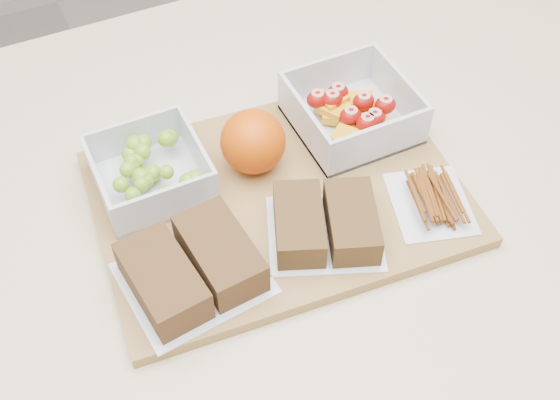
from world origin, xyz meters
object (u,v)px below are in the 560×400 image
(grape_container, at_px, (151,170))
(fruit_container, at_px, (352,112))
(sandwich_bag_center, at_px, (325,223))
(pretzel_bag, at_px, (432,198))
(orange, at_px, (253,142))
(cutting_board, at_px, (279,198))
(sandwich_bag_left, at_px, (192,267))

(grape_container, distance_m, fruit_container, 0.26)
(sandwich_bag_center, bearing_deg, pretzel_bag, -6.17)
(grape_container, height_order, fruit_container, fruit_container)
(sandwich_bag_center, distance_m, pretzel_bag, 0.13)
(grape_container, xyz_separation_m, pretzel_bag, (0.28, -0.17, -0.01))
(grape_container, relative_size, orange, 1.59)
(cutting_board, height_order, sandwich_bag_center, sandwich_bag_center)
(sandwich_bag_left, xyz_separation_m, pretzel_bag, (0.28, -0.02, -0.01))
(cutting_board, bearing_deg, grape_container, 152.77)
(grape_container, relative_size, pretzel_bag, 0.98)
(fruit_container, bearing_deg, sandwich_bag_center, -128.22)
(grape_container, bearing_deg, cutting_board, -31.72)
(orange, xyz_separation_m, pretzel_bag, (0.16, -0.14, -0.03))
(grape_container, distance_m, orange, 0.12)
(grape_container, relative_size, sandwich_bag_center, 0.78)
(cutting_board, height_order, grape_container, grape_container)
(fruit_container, distance_m, pretzel_bag, 0.16)
(orange, xyz_separation_m, sandwich_bag_left, (-0.12, -0.12, -0.02))
(fruit_container, height_order, sandwich_bag_left, fruit_container)
(sandwich_bag_left, relative_size, sandwich_bag_center, 0.99)
(fruit_container, xyz_separation_m, pretzel_bag, (0.02, -0.15, -0.01))
(sandwich_bag_left, bearing_deg, orange, 44.83)
(orange, relative_size, pretzel_bag, 0.62)
(cutting_board, xyz_separation_m, pretzel_bag, (0.15, -0.09, 0.02))
(fruit_container, distance_m, orange, 0.14)
(pretzel_bag, bearing_deg, sandwich_bag_center, 173.83)
(fruit_container, bearing_deg, pretzel_bag, -82.48)
(grape_container, height_order, orange, orange)
(orange, relative_size, sandwich_bag_center, 0.49)
(orange, bearing_deg, fruit_container, 3.78)
(cutting_board, distance_m, pretzel_bag, 0.18)
(sandwich_bag_left, distance_m, pretzel_bag, 0.28)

